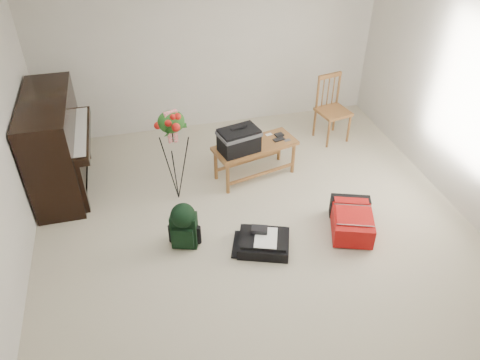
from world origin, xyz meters
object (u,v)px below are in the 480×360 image
object	(u,v)px
red_suitcase	(350,218)
black_duffel	(264,242)
bench	(243,140)
flower_stand	(175,157)
piano	(56,147)
dining_chair	(333,109)
green_backpack	(184,224)

from	to	relation	value
red_suitcase	black_duffel	world-z (taller)	red_suitcase
bench	flower_stand	distance (m)	0.91
flower_stand	piano	bearing A→B (deg)	138.87
red_suitcase	flower_stand	world-z (taller)	flower_stand
bench	black_duffel	bearing A→B (deg)	-108.04
piano	dining_chair	world-z (taller)	piano
bench	black_duffel	world-z (taller)	bench
piano	dining_chair	bearing A→B (deg)	4.38
dining_chair	red_suitcase	xyz separation A→B (m)	(-0.58, -1.95, -0.33)
piano	black_duffel	bearing A→B (deg)	-38.41
dining_chair	flower_stand	world-z (taller)	flower_stand
piano	flower_stand	size ratio (longest dim) A/B	1.18
red_suitcase	green_backpack	bearing A→B (deg)	-166.08
piano	flower_stand	distance (m)	1.52
green_backpack	flower_stand	size ratio (longest dim) A/B	0.44
dining_chair	red_suitcase	distance (m)	2.06
piano	bench	bearing A→B (deg)	-9.99
piano	green_backpack	bearing A→B (deg)	-47.41
piano	flower_stand	xyz separation A→B (m)	(1.39, -0.61, 0.02)
bench	red_suitcase	world-z (taller)	bench
black_duffel	piano	bearing A→B (deg)	161.44
green_backpack	flower_stand	xyz separation A→B (m)	(0.04, 0.86, 0.31)
bench	green_backpack	xyz separation A→B (m)	(-0.93, -1.07, -0.28)
dining_chair	flower_stand	xyz separation A→B (m)	(-2.43, -0.90, 0.15)
green_backpack	red_suitcase	bearing A→B (deg)	12.56
bench	green_backpack	distance (m)	1.44
dining_chair	red_suitcase	bearing A→B (deg)	-118.36
black_duffel	red_suitcase	bearing A→B (deg)	23.96
red_suitcase	green_backpack	xyz separation A→B (m)	(-1.89, 0.19, 0.16)
piano	bench	world-z (taller)	piano
black_duffel	flower_stand	world-z (taller)	flower_stand
bench	black_duffel	xyz separation A→B (m)	(-0.10, -1.33, -0.51)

